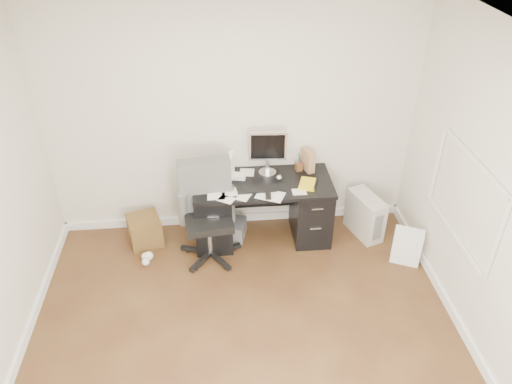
% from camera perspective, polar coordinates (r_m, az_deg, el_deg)
% --- Properties ---
extents(ground, '(4.00, 4.00, 0.00)m').
position_cam_1_polar(ground, '(4.64, -0.97, -18.16)').
color(ground, '#412315').
rests_on(ground, ground).
extents(room_shell, '(4.02, 4.02, 2.71)m').
position_cam_1_polar(room_shell, '(3.51, -0.74, -0.80)').
color(room_shell, beige).
rests_on(room_shell, ground).
extents(desk, '(1.50, 0.70, 0.75)m').
position_cam_1_polar(desk, '(5.58, 0.76, -1.91)').
color(desk, black).
rests_on(desk, ground).
extents(loose_papers, '(1.10, 0.60, 0.00)m').
position_cam_1_polar(loose_papers, '(5.32, -1.30, 0.73)').
color(loose_papers, silver).
rests_on(loose_papers, desk).
extents(lcd_monitor, '(0.43, 0.26, 0.52)m').
position_cam_1_polar(lcd_monitor, '(5.41, 1.34, 4.50)').
color(lcd_monitor, silver).
rests_on(lcd_monitor, desk).
extents(keyboard, '(0.42, 0.16, 0.02)m').
position_cam_1_polar(keyboard, '(5.25, 0.09, 0.35)').
color(keyboard, black).
rests_on(keyboard, desk).
extents(computer_mouse, '(0.07, 0.07, 0.07)m').
position_cam_1_polar(computer_mouse, '(5.40, 2.65, 1.64)').
color(computer_mouse, silver).
rests_on(computer_mouse, desk).
extents(travel_mug, '(0.10, 0.10, 0.19)m').
position_cam_1_polar(travel_mug, '(5.32, -4.34, 1.83)').
color(travel_mug, navy).
rests_on(travel_mug, desk).
extents(white_binder, '(0.15, 0.24, 0.26)m').
position_cam_1_polar(white_binder, '(5.43, -2.91, 3.03)').
color(white_binder, white).
rests_on(white_binder, desk).
extents(magazine_file, '(0.16, 0.23, 0.24)m').
position_cam_1_polar(magazine_file, '(5.58, 5.95, 3.63)').
color(magazine_file, '#946A48').
rests_on(magazine_file, desk).
extents(pen_cup, '(0.11, 0.11, 0.21)m').
position_cam_1_polar(pen_cup, '(5.56, 4.93, 3.44)').
color(pen_cup, '#552C18').
rests_on(pen_cup, desk).
extents(yellow_book, '(0.23, 0.26, 0.04)m').
position_cam_1_polar(yellow_book, '(5.35, 5.96, 0.92)').
color(yellow_book, yellow).
rests_on(yellow_book, desk).
extents(paper_remote, '(0.35, 0.32, 0.02)m').
position_cam_1_polar(paper_remote, '(5.16, 1.63, -0.30)').
color(paper_remote, silver).
rests_on(paper_remote, desk).
extents(office_chair, '(0.70, 0.70, 1.11)m').
position_cam_1_polar(office_chair, '(5.24, -5.49, -2.61)').
color(office_chair, '#494B49').
rests_on(office_chair, ground).
extents(pc_tower, '(0.37, 0.55, 0.50)m').
position_cam_1_polar(pc_tower, '(5.86, 12.35, -2.61)').
color(pc_tower, '#ACA89B').
rests_on(pc_tower, ground).
extents(shopping_bag, '(0.37, 0.32, 0.41)m').
position_cam_1_polar(shopping_bag, '(5.60, 16.88, -5.97)').
color(shopping_bag, white).
rests_on(shopping_bag, ground).
extents(wicker_basket, '(0.43, 0.43, 0.34)m').
position_cam_1_polar(wicker_basket, '(5.77, -12.59, -4.32)').
color(wicker_basket, '#473215').
rests_on(wicker_basket, ground).
extents(desk_printer, '(0.42, 0.37, 0.21)m').
position_cam_1_polar(desk_printer, '(5.77, -3.06, -4.22)').
color(desk_printer, slate).
rests_on(desk_printer, ground).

